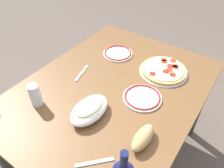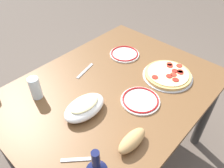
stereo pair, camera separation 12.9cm
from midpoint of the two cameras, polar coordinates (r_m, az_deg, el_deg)
The scene contains 10 objects.
ground_plane at distance 1.90m, azimuth 2.04°, elevation -18.02°, with size 8.00×8.00×0.00m, color brown.
dining_table at distance 1.39m, azimuth 2.66°, elevation -4.68°, with size 1.29×0.97×0.75m.
pepperoni_pizza at distance 1.44m, azimuth 16.68°, elevation 2.21°, with size 0.31×0.31×0.03m.
baked_pasta_dish at distance 1.15m, azimuth -3.92°, elevation -5.97°, with size 0.24×0.15×0.08m.
water_glass at distance 1.26m, azimuth -16.42°, elevation -1.09°, with size 0.06×0.06×0.13m, color silver.
side_plate_near at distance 1.58m, azimuth 5.58°, elevation 7.63°, with size 0.21×0.21×0.02m.
side_plate_far at distance 1.24m, azimuth 10.27°, elevation -4.24°, with size 0.22×0.22×0.02m.
bread_loaf at distance 1.04m, azimuth 8.81°, elevation -14.37°, with size 0.17×0.07×0.06m, color tan.
fork_left at distance 1.02m, azimuth -4.36°, elevation -18.96°, with size 0.17×0.02×0.01m, color #B7B7BC.
fork_right at distance 1.43m, azimuth -4.44°, elevation 3.29°, with size 0.17×0.02×0.01m, color #B7B7BC.
Camera 2 is at (-0.71, -0.65, 1.64)m, focal length 35.55 mm.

